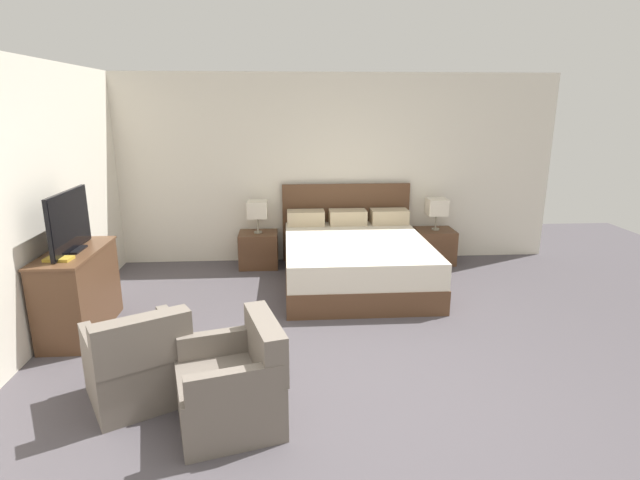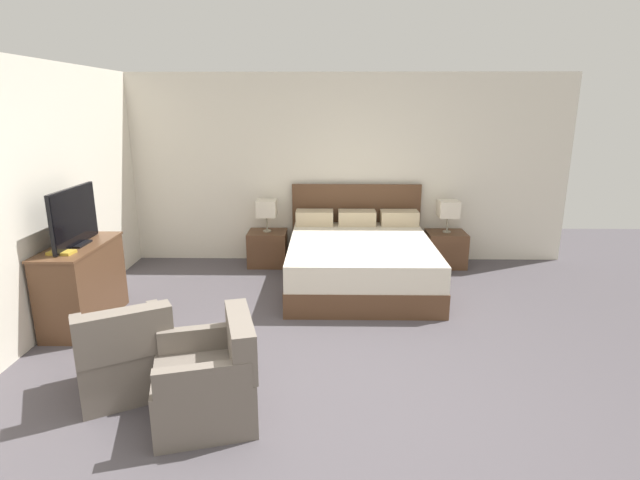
# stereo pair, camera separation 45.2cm
# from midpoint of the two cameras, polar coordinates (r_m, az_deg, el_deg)

# --- Properties ---
(ground_plane) EXTENTS (11.39, 11.39, 0.00)m
(ground_plane) POSITION_cam_midpoint_polar(r_m,az_deg,el_deg) (3.88, 4.45, -19.16)
(ground_plane) COLOR #4C474C
(wall_back) EXTENTS (6.72, 0.06, 2.61)m
(wall_back) POSITION_cam_midpoint_polar(r_m,az_deg,el_deg) (7.08, 2.81, 8.05)
(wall_back) COLOR silver
(wall_back) RESTS_ON ground
(wall_left) EXTENTS (0.06, 5.60, 2.61)m
(wall_left) POSITION_cam_midpoint_polar(r_m,az_deg,el_deg) (5.51, -26.87, 4.35)
(wall_left) COLOR silver
(wall_left) RESTS_ON ground
(bed) EXTENTS (1.81, 2.12, 1.11)m
(bed) POSITION_cam_midpoint_polar(r_m,az_deg,el_deg) (6.27, 6.64, -2.29)
(bed) COLOR brown
(bed) RESTS_ON ground
(nightstand_left) EXTENTS (0.53, 0.46, 0.48)m
(nightstand_left) POSITION_cam_midpoint_polar(r_m,az_deg,el_deg) (7.01, -4.17, -0.96)
(nightstand_left) COLOR brown
(nightstand_left) RESTS_ON ground
(nightstand_right) EXTENTS (0.53, 0.46, 0.48)m
(nightstand_right) POSITION_cam_midpoint_polar(r_m,az_deg,el_deg) (7.23, 15.91, -1.01)
(nightstand_right) COLOR brown
(nightstand_right) RESTS_ON ground
(table_lamp_left) EXTENTS (0.27, 0.27, 0.44)m
(table_lamp_left) POSITION_cam_midpoint_polar(r_m,az_deg,el_deg) (6.87, -4.26, 3.58)
(table_lamp_left) COLOR gray
(table_lamp_left) RESTS_ON nightstand_left
(table_lamp_right) EXTENTS (0.27, 0.27, 0.44)m
(table_lamp_right) POSITION_cam_midpoint_polar(r_m,az_deg,el_deg) (7.10, 16.23, 3.38)
(table_lamp_right) COLOR gray
(table_lamp_right) RESTS_ON nightstand_right
(dresser) EXTENTS (0.46, 1.11, 0.84)m
(dresser) POSITION_cam_midpoint_polar(r_m,az_deg,el_deg) (5.55, -23.42, -4.59)
(dresser) COLOR brown
(dresser) RESTS_ON ground
(tv) EXTENTS (0.18, 0.86, 0.58)m
(tv) POSITION_cam_midpoint_polar(r_m,az_deg,el_deg) (5.37, -24.15, 2.32)
(tv) COLOR black
(tv) RESTS_ON dresser
(book_red_cover) EXTENTS (0.24, 0.16, 0.03)m
(book_red_cover) POSITION_cam_midpoint_polar(r_m,az_deg,el_deg) (5.17, -25.27, -1.32)
(book_red_cover) COLOR gold
(book_red_cover) RESTS_ON dresser
(armchair_by_window) EXTENTS (0.93, 0.93, 0.76)m
(armchair_by_window) POSITION_cam_midpoint_polar(r_m,az_deg,el_deg) (4.20, -18.60, -12.65)
(armchair_by_window) COLOR #70665B
(armchair_by_window) RESTS_ON ground
(armchair_companion) EXTENTS (0.84, 0.84, 0.76)m
(armchair_companion) POSITION_cam_midpoint_polar(r_m,az_deg,el_deg) (3.72, -8.97, -15.81)
(armchair_companion) COLOR #70665B
(armchair_companion) RESTS_ON ground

